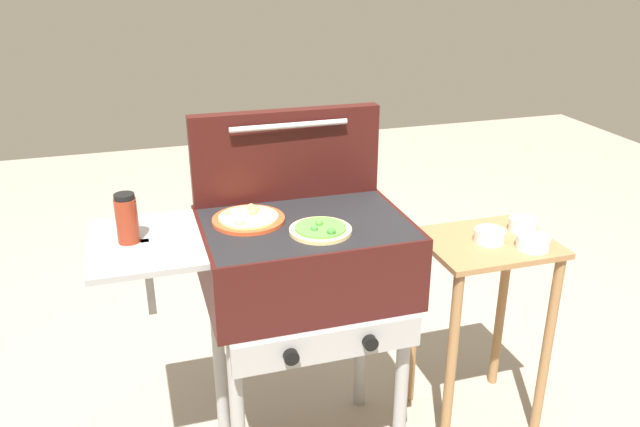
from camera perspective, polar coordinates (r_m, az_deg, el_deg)
name	(u,v)px	position (r m, az deg, el deg)	size (l,w,h in m)	color
grill	(301,264)	(2.04, -1.69, -4.49)	(0.96, 0.53, 0.90)	#38110F
grill_lid_open	(286,154)	(2.13, -2.99, 5.24)	(0.63, 0.08, 0.30)	#38110F
pizza_veggie	(321,230)	(1.91, 0.06, -1.44)	(0.19, 0.19, 0.03)	#E0C17F
pizza_cheese	(248,219)	(2.00, -6.35, -0.45)	(0.22, 0.22, 0.04)	#C64723
sauce_jar	(127,218)	(1.91, -16.71, -0.43)	(0.06, 0.06, 0.15)	maroon
prep_table	(483,294)	(2.40, 14.17, -6.90)	(0.44, 0.36, 0.75)	olive
topping_bowl_near	(489,236)	(2.29, 14.75, -1.95)	(0.11, 0.11, 0.04)	silver
topping_bowl_far	(533,243)	(2.28, 18.31, -2.47)	(0.11, 0.11, 0.04)	silver
topping_bowl_middle	(523,225)	(2.41, 17.48, -0.99)	(0.10, 0.10, 0.04)	silver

